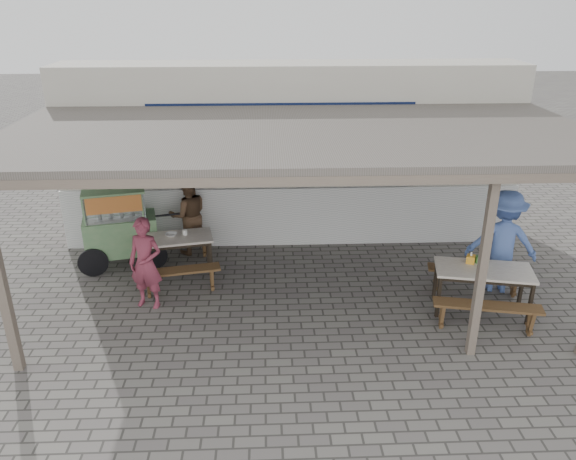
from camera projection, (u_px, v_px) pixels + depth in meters
The scene contains 17 objects.
ground at pixel (301, 322), 8.71m from camera, with size 60.00×60.00×0.00m, color #605C56.
back_wall at pixel (291, 154), 11.34m from camera, with size 9.00×1.28×3.50m.
warung_roof at pixel (300, 137), 8.49m from camera, with size 9.00×4.21×2.81m.
table_left at pixel (176, 241), 9.93m from camera, with size 1.36×0.88×0.75m.
bench_left_street at pixel (180, 276), 9.43m from camera, with size 1.38×0.53×0.45m.
bench_left_wall at pixel (176, 243), 10.69m from camera, with size 1.38×0.53×0.45m.
table_right at pixel (484, 273), 8.78m from camera, with size 1.59×1.00×0.75m.
bench_right_street at pixel (487, 311), 8.37m from camera, with size 1.60×0.59×0.45m.
bench_right_wall at pixel (476, 275), 9.44m from camera, with size 1.60×0.59×0.45m.
vendor_cart at pixel (119, 225), 10.26m from camera, with size 1.77×1.02×1.49m.
patron_street_side at pixel (146, 263), 8.90m from camera, with size 0.55×0.36×1.52m, color brown.
patron_wall_side at pixel (189, 215), 10.79m from camera, with size 0.76×0.59×1.56m, color brown.
patron_right_table at pixel (503, 242), 9.36m from camera, with size 1.15×0.66×1.79m, color #5170BC.
tissue_box at pixel (471, 259), 8.92m from camera, with size 0.13×0.13×0.13m, color gold.
donation_box at pixel (480, 259), 8.94m from camera, with size 0.16×0.11×0.11m, color #346E30.
condiment_jar at pixel (185, 232), 9.97m from camera, with size 0.08×0.08×0.09m, color white.
condiment_bowl at pixel (171, 235), 9.92m from camera, with size 0.20×0.20×0.05m, color white.
Camera 1 is at (-0.51, -7.45, 4.71)m, focal length 35.00 mm.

